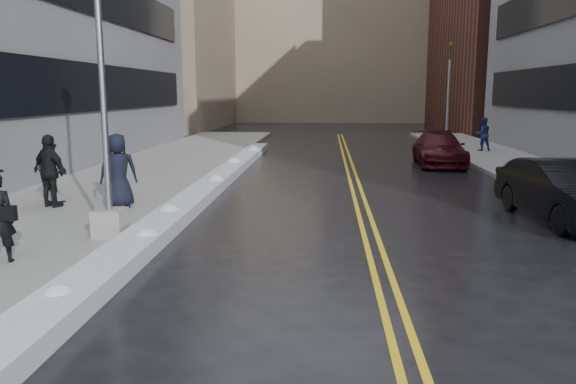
% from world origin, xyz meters
% --- Properties ---
extents(ground, '(160.00, 160.00, 0.00)m').
position_xyz_m(ground, '(0.00, 0.00, 0.00)').
color(ground, black).
rests_on(ground, ground).
extents(sidewalk_west, '(5.50, 50.00, 0.15)m').
position_xyz_m(sidewalk_west, '(-5.75, 10.00, 0.07)').
color(sidewalk_west, gray).
rests_on(sidewalk_west, ground).
extents(sidewalk_east, '(4.00, 50.00, 0.15)m').
position_xyz_m(sidewalk_east, '(10.00, 10.00, 0.07)').
color(sidewalk_east, gray).
rests_on(sidewalk_east, ground).
extents(lane_line_left, '(0.12, 50.00, 0.01)m').
position_xyz_m(lane_line_left, '(2.35, 10.00, 0.00)').
color(lane_line_left, gold).
rests_on(lane_line_left, ground).
extents(lane_line_right, '(0.12, 50.00, 0.01)m').
position_xyz_m(lane_line_right, '(2.65, 10.00, 0.00)').
color(lane_line_right, gold).
rests_on(lane_line_right, ground).
extents(snow_ridge, '(0.90, 30.00, 0.34)m').
position_xyz_m(snow_ridge, '(-2.45, 8.00, 0.17)').
color(snow_ridge, silver).
rests_on(snow_ridge, ground).
extents(building_west_far, '(14.00, 22.00, 18.00)m').
position_xyz_m(building_west_far, '(-15.50, 44.00, 9.00)').
color(building_west_far, gray).
rests_on(building_west_far, ground).
extents(building_far, '(36.00, 16.00, 22.00)m').
position_xyz_m(building_far, '(2.00, 60.00, 11.00)').
color(building_far, gray).
rests_on(building_far, ground).
extents(lamppost, '(0.65, 0.65, 7.62)m').
position_xyz_m(lamppost, '(-3.30, 2.00, 2.53)').
color(lamppost, gray).
rests_on(lamppost, sidewalk_west).
extents(fire_hydrant, '(0.26, 0.26, 0.73)m').
position_xyz_m(fire_hydrant, '(9.00, 10.00, 0.55)').
color(fire_hydrant, maroon).
rests_on(fire_hydrant, sidewalk_east).
extents(traffic_signal, '(0.16, 0.20, 6.00)m').
position_xyz_m(traffic_signal, '(8.50, 24.00, 3.40)').
color(traffic_signal, gray).
rests_on(traffic_signal, sidewalk_east).
extents(pedestrian_b, '(1.03, 0.91, 1.75)m').
position_xyz_m(pedestrian_b, '(-6.40, 5.57, 1.03)').
color(pedestrian_b, black).
rests_on(pedestrian_b, sidewalk_west).
extents(pedestrian_c, '(1.17, 0.97, 2.05)m').
position_xyz_m(pedestrian_c, '(-4.22, 5.06, 1.17)').
color(pedestrian_c, black).
rests_on(pedestrian_c, sidewalk_west).
extents(pedestrian_d, '(1.28, 0.91, 2.01)m').
position_xyz_m(pedestrian_d, '(-6.12, 5.00, 1.15)').
color(pedestrian_d, black).
rests_on(pedestrian_d, sidewalk_west).
extents(pedestrian_east, '(0.95, 0.78, 1.80)m').
position_xyz_m(pedestrian_east, '(9.93, 21.45, 1.05)').
color(pedestrian_east, navy).
rests_on(pedestrian_east, sidewalk_east).
extents(car_black, '(2.18, 4.96, 1.59)m').
position_xyz_m(car_black, '(7.50, 4.70, 0.79)').
color(car_black, black).
rests_on(car_black, ground).
extents(car_maroon, '(2.32, 5.19, 1.48)m').
position_xyz_m(car_maroon, '(6.59, 16.20, 0.74)').
color(car_maroon, '#36080F').
rests_on(car_maroon, ground).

